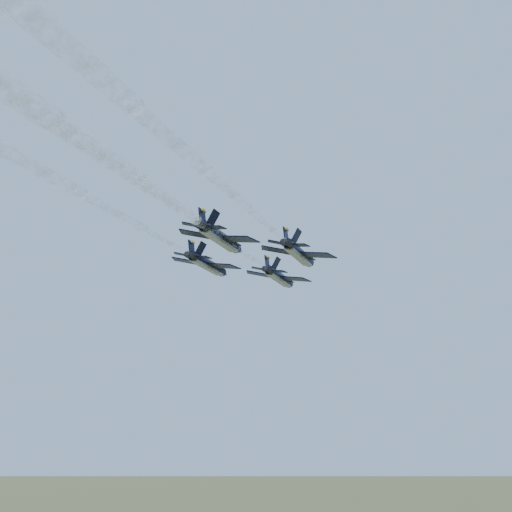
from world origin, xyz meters
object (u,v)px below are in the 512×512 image
(jet_right, at_px, (300,254))
(jet_slot, at_px, (221,238))
(jet_lead, at_px, (280,278))
(jet_left, at_px, (208,265))

(jet_right, bearing_deg, jet_slot, -124.35)
(jet_lead, xyz_separation_m, jet_left, (-8.36, -13.74, 0.00))
(jet_lead, distance_m, jet_slot, 27.69)
(jet_left, bearing_deg, jet_right, -5.60)
(jet_slot, bearing_deg, jet_lead, 89.18)
(jet_left, height_order, jet_right, same)
(jet_left, relative_size, jet_slot, 1.00)
(jet_lead, bearing_deg, jet_right, -61.73)
(jet_left, bearing_deg, jet_slot, -59.62)
(jet_lead, bearing_deg, jet_slot, -90.82)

